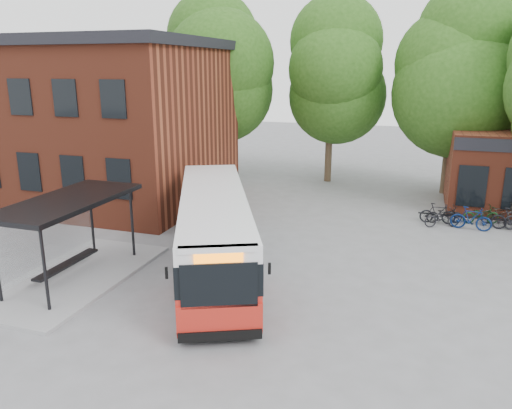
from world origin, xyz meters
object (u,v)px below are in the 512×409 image
(bicycle_0, at_px, (442,218))
(bicycle_2, at_px, (444,214))
(bicycle_3, at_px, (471,219))
(bicycle_6, at_px, (501,213))
(city_bus, at_px, (214,232))
(bicycle_4, at_px, (481,215))
(bus_shelter, at_px, (71,239))
(bicycle_5, at_px, (512,220))
(bicycle_1, at_px, (438,213))

(bicycle_0, height_order, bicycle_2, bicycle_0)
(bicycle_3, xyz_separation_m, bicycle_6, (1.40, 1.52, -0.03))
(city_bus, height_order, bicycle_4, city_bus)
(city_bus, xyz_separation_m, bicycle_4, (9.73, 8.81, -0.95))
(bicycle_6, bearing_deg, bus_shelter, 107.34)
(bus_shelter, height_order, bicycle_4, bus_shelter)
(bicycle_0, xyz_separation_m, bicycle_5, (2.94, 0.30, 0.09))
(bicycle_2, distance_m, bicycle_4, 1.66)
(city_bus, relative_size, bicycle_4, 6.52)
(bicycle_0, distance_m, bicycle_4, 2.04)
(bus_shelter, distance_m, bicycle_3, 16.84)
(bicycle_0, height_order, bicycle_3, bicycle_3)
(city_bus, xyz_separation_m, bicycle_3, (9.21, 7.69, -0.86))
(bicycle_5, bearing_deg, bicycle_6, 33.45)
(bus_shelter, distance_m, bicycle_4, 17.94)
(bicycle_4, bearing_deg, bicycle_0, 105.25)
(bicycle_3, bearing_deg, bus_shelter, 136.05)
(city_bus, xyz_separation_m, bicycle_5, (10.94, 8.02, -0.86))
(bus_shelter, distance_m, bicycle_0, 15.91)
(bicycle_3, relative_size, bicycle_4, 1.05)
(bicycle_4, distance_m, bicycle_5, 1.45)
(bicycle_1, height_order, bicycle_3, bicycle_3)
(bicycle_3, bearing_deg, bicycle_1, 77.60)
(bicycle_3, relative_size, bicycle_5, 1.01)
(bicycle_0, distance_m, bicycle_2, 0.69)
(bicycle_4, bearing_deg, bicycle_6, -83.36)
(bus_shelter, relative_size, bicycle_6, 3.68)
(bicycle_4, distance_m, bicycle_6, 0.97)
(city_bus, relative_size, bicycle_3, 6.18)
(city_bus, bearing_deg, bicycle_3, 15.41)
(bicycle_1, distance_m, bicycle_5, 3.14)
(bicycle_2, bearing_deg, bicycle_5, -112.83)
(bicycle_1, height_order, bicycle_6, bicycle_6)
(bus_shelter, xyz_separation_m, city_bus, (4.22, 2.42, -0.06))
(bus_shelter, xyz_separation_m, bicycle_6, (14.84, 11.62, -0.95))
(bicycle_2, bearing_deg, bicycle_3, -138.15)
(bicycle_5, height_order, bicycle_6, bicycle_5)
(bicycle_0, relative_size, bicycle_1, 1.03)
(bus_shelter, xyz_separation_m, bicycle_0, (12.22, 10.14, -1.02))
(bicycle_0, xyz_separation_m, bicycle_2, (0.12, 0.68, -0.01))
(city_bus, height_order, bicycle_2, city_bus)
(bus_shelter, relative_size, bicycle_5, 3.98)
(city_bus, distance_m, bicycle_5, 13.59)
(bicycle_2, xyz_separation_m, bicycle_3, (1.09, -0.71, 0.10))
(bicycle_4, bearing_deg, bus_shelter, 111.72)
(city_bus, bearing_deg, bicycle_5, 11.81)
(bicycle_1, relative_size, bicycle_4, 0.96)
(city_bus, height_order, bicycle_1, city_bus)
(city_bus, relative_size, bicycle_2, 6.72)
(bicycle_5, bearing_deg, bicycle_2, 100.53)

